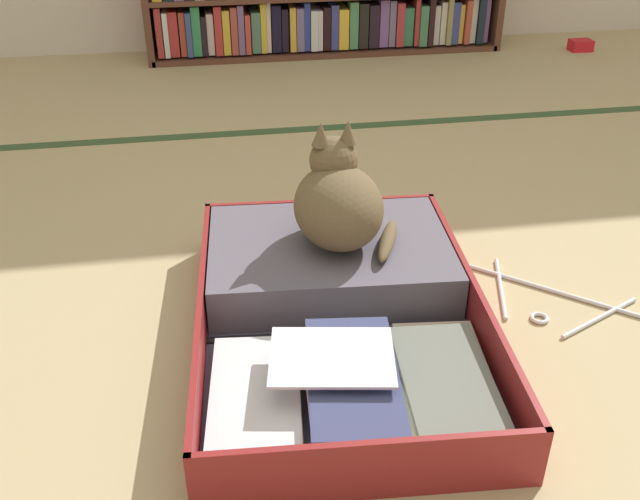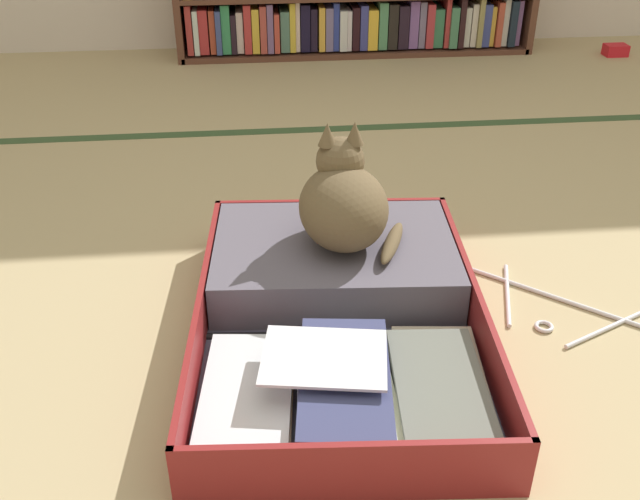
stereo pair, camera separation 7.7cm
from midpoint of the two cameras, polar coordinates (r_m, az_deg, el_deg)
name	(u,v)px [view 2 (the right image)]	position (r m, az deg, el deg)	size (l,w,h in m)	color
ground_plane	(420,381)	(1.44, 9.44, -10.16)	(10.00, 10.00, 0.00)	tan
tatami_border	(337,128)	(2.56, 2.24, 9.51)	(4.80, 0.05, 0.00)	#354E2C
open_suitcase	(338,304)	(1.54, 2.88, -4.28)	(0.62, 0.86, 0.12)	maroon
black_cat	(343,202)	(1.58, 3.26, 3.73)	(0.25, 0.25, 0.26)	brown
clothes_hanger	(557,308)	(1.70, 19.38, -4.38)	(0.34, 0.32, 0.01)	silver
small_red_pouch	(616,50)	(3.67, 22.79, 14.27)	(0.10, 0.07, 0.05)	red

